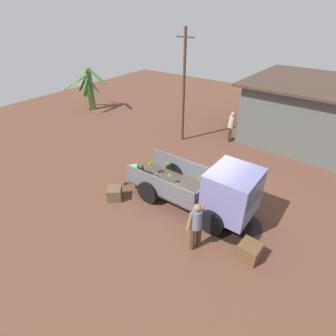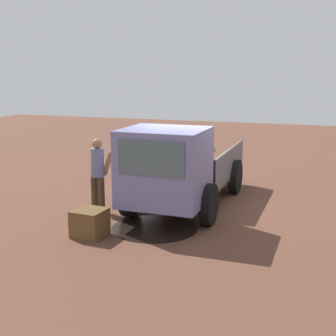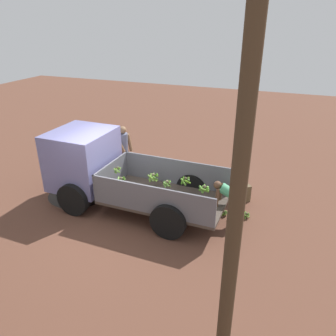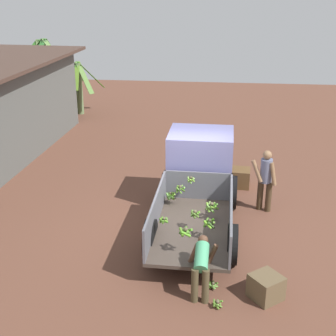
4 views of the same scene
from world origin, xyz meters
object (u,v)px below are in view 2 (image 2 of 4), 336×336
(banana_bunch_on_ground_0, at_px, (196,173))
(wooden_crate_0, at_px, (163,168))
(wooden_crate_1, at_px, (90,223))
(banana_bunch_on_ground_1, at_px, (194,177))
(cargo_truck, at_px, (173,170))
(person_foreground_visitor, at_px, (98,171))
(person_worker_loading, at_px, (204,157))

(banana_bunch_on_ground_0, relative_size, wooden_crate_0, 0.38)
(wooden_crate_0, xyz_separation_m, wooden_crate_1, (5.35, 0.33, 0.02))
(banana_bunch_on_ground_1, bearing_deg, banana_bunch_on_ground_0, -170.62)
(cargo_truck, height_order, person_foreground_visitor, cargo_truck)
(banana_bunch_on_ground_0, xyz_separation_m, wooden_crate_1, (5.74, -0.59, 0.17))
(cargo_truck, relative_size, banana_bunch_on_ground_0, 23.38)
(person_foreground_visitor, bearing_deg, cargo_truck, -62.04)
(wooden_crate_0, height_order, wooden_crate_1, wooden_crate_1)
(person_worker_loading, relative_size, banana_bunch_on_ground_1, 5.06)
(person_foreground_visitor, bearing_deg, wooden_crate_0, 18.76)
(wooden_crate_0, bearing_deg, cargo_truck, 22.18)
(cargo_truck, bearing_deg, banana_bunch_on_ground_0, -170.93)
(cargo_truck, bearing_deg, wooden_crate_1, -32.99)
(cargo_truck, relative_size, banana_bunch_on_ground_1, 22.38)
(banana_bunch_on_ground_1, distance_m, wooden_crate_0, 1.04)
(wooden_crate_0, bearing_deg, wooden_crate_1, 3.52)
(cargo_truck, xyz_separation_m, wooden_crate_1, (1.71, -1.16, -0.79))
(cargo_truck, distance_m, person_foreground_visitor, 1.75)
(banana_bunch_on_ground_0, bearing_deg, person_foreground_visitor, -15.64)
(person_foreground_visitor, relative_size, wooden_crate_0, 3.13)
(banana_bunch_on_ground_0, xyz_separation_m, banana_bunch_on_ground_1, (0.57, 0.09, 0.00))
(person_worker_loading, height_order, wooden_crate_0, person_worker_loading)
(person_worker_loading, bearing_deg, person_foreground_visitor, -20.21)
(wooden_crate_1, bearing_deg, wooden_crate_0, -176.48)
(person_worker_loading, xyz_separation_m, banana_bunch_on_ground_0, (-0.38, -0.33, -0.59))
(wooden_crate_0, relative_size, wooden_crate_1, 0.91)
(person_foreground_visitor, relative_size, banana_bunch_on_ground_0, 8.15)
(wooden_crate_0, bearing_deg, banana_bunch_on_ground_0, 113.29)
(person_foreground_visitor, distance_m, wooden_crate_0, 3.88)
(banana_bunch_on_ground_1, bearing_deg, cargo_truck, 7.68)
(person_foreground_visitor, xyz_separation_m, person_worker_loading, (-3.82, 1.51, -0.26))
(cargo_truck, height_order, person_worker_loading, cargo_truck)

